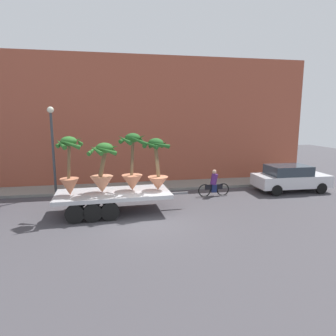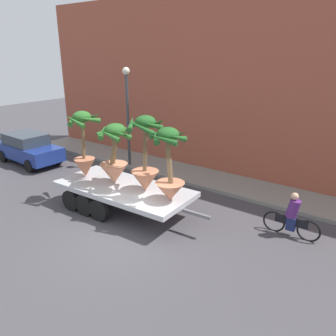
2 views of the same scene
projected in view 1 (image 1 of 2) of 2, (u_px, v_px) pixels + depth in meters
The scene contains 11 objects.
ground_plane at pixel (146, 221), 12.47m from camera, with size 60.00×60.00×0.00m, color #423F44.
sidewalk at pixel (135, 187), 18.36m from camera, with size 24.00×2.20×0.15m, color gray.
building_facade at pixel (132, 121), 19.30m from camera, with size 24.00×1.20×8.30m, color #9E4C38.
flatbed_trailer at pixel (108, 197), 13.48m from camera, with size 6.24×2.52×0.98m.
potted_palm_rear at pixel (103, 171), 13.30m from camera, with size 1.48×1.43×2.30m.
potted_palm_middle at pixel (132, 167), 13.67m from camera, with size 1.45×1.47×2.71m.
potted_palm_front at pixel (157, 167), 13.73m from camera, with size 1.27×1.29×2.47m.
potted_palm_extra at pixel (69, 168), 12.79m from camera, with size 1.17×1.27×2.62m.
cyclist at pixel (214, 184), 16.42m from camera, with size 1.84×0.35×1.54m.
parked_car at pixel (290, 178), 17.46m from camera, with size 4.38×2.00×1.58m.
street_lamp at pixel (52, 139), 16.19m from camera, with size 0.36×0.36×4.83m.
Camera 1 is at (-1.33, -11.85, 4.41)m, focal length 31.15 mm.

